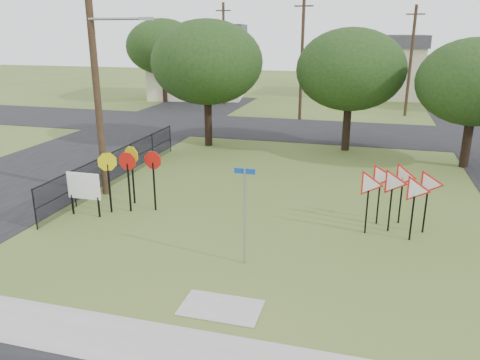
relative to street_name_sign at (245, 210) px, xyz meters
name	(u,v)px	position (x,y,z in m)	size (l,w,h in m)	color
ground	(245,264)	(0.05, -0.06, -1.68)	(140.00, 140.00, 0.00)	#445D22
sidewalk	(195,354)	(0.05, -4.26, -1.67)	(30.00, 1.60, 0.02)	#97968E
street_left	(83,154)	(-11.95, 9.94, -1.67)	(8.00, 50.00, 0.02)	black
street_far	(320,131)	(0.05, 19.94, -1.67)	(60.00, 8.00, 0.02)	black
curb_pad	(221,308)	(0.05, -2.46, -1.67)	(2.00, 1.20, 0.02)	#97968E
street_name_sign	(245,210)	(0.00, 0.00, 0.00)	(0.60, 0.06, 2.92)	gray
stop_sign_cluster	(130,166)	(-5.28, 3.11, 0.07)	(2.19, 1.46, 2.34)	black
yield_sign_cluster	(398,185)	(4.34, 3.68, -0.02)	(2.87, 1.85, 2.25)	black
info_board	(84,188)	(-6.65, 2.05, -0.58)	(1.33, 0.06, 1.66)	black
utility_pole_main	(96,68)	(-7.19, 4.44, 3.53)	(3.55, 0.33, 10.00)	#3E2C1C
far_pole_a	(302,59)	(-1.95, 23.94, 2.92)	(1.40, 0.24, 9.00)	#3E2C1C
far_pole_b	(411,61)	(6.05, 27.94, 2.67)	(1.40, 0.24, 8.50)	#3E2C1C
far_pole_c	(224,54)	(-9.95, 29.94, 2.92)	(1.40, 0.24, 9.00)	#3E2C1C
fence_run	(119,164)	(-7.55, 6.19, -0.90)	(0.05, 11.55, 1.50)	black
house_left	(198,61)	(-13.95, 33.94, 1.97)	(10.58, 8.88, 7.20)	beige
house_mid	(381,66)	(4.05, 39.94, 1.47)	(8.40, 8.40, 6.20)	beige
tree_near_left	(207,62)	(-5.95, 13.94, 3.18)	(6.40, 6.40, 7.27)	black
tree_near_mid	(351,70)	(2.05, 14.94, 2.86)	(6.00, 6.00, 6.80)	black
tree_near_right	(476,82)	(8.05, 12.94, 2.54)	(5.60, 5.60, 6.33)	black
tree_far_left	(163,47)	(-15.95, 29.94, 3.49)	(6.80, 6.80, 7.73)	black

